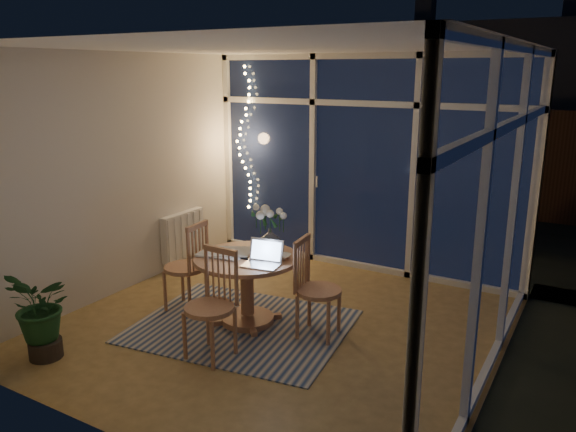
% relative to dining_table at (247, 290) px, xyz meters
% --- Properties ---
extents(floor, '(4.00, 4.00, 0.00)m').
position_rel_dining_table_xyz_m(floor, '(0.30, 0.08, -0.34)').
color(floor, olive).
rests_on(floor, ground).
extents(ceiling, '(4.00, 4.00, 0.00)m').
position_rel_dining_table_xyz_m(ceiling, '(0.30, 0.08, 2.26)').
color(ceiling, white).
rests_on(ceiling, wall_back).
extents(wall_back, '(4.00, 0.04, 2.60)m').
position_rel_dining_table_xyz_m(wall_back, '(0.30, 2.08, 0.96)').
color(wall_back, silver).
rests_on(wall_back, floor).
extents(wall_front, '(4.00, 0.04, 2.60)m').
position_rel_dining_table_xyz_m(wall_front, '(0.30, -1.92, 0.96)').
color(wall_front, silver).
rests_on(wall_front, floor).
extents(wall_left, '(0.04, 4.00, 2.60)m').
position_rel_dining_table_xyz_m(wall_left, '(-1.70, 0.08, 0.96)').
color(wall_left, silver).
rests_on(wall_left, floor).
extents(wall_right, '(0.04, 4.00, 2.60)m').
position_rel_dining_table_xyz_m(wall_right, '(2.30, 0.08, 0.96)').
color(wall_right, silver).
rests_on(wall_right, floor).
extents(window_wall_back, '(4.00, 0.10, 2.60)m').
position_rel_dining_table_xyz_m(window_wall_back, '(0.30, 2.04, 0.96)').
color(window_wall_back, silver).
rests_on(window_wall_back, floor).
extents(window_wall_right, '(0.10, 4.00, 2.60)m').
position_rel_dining_table_xyz_m(window_wall_right, '(2.26, 0.08, 0.96)').
color(window_wall_right, silver).
rests_on(window_wall_right, floor).
extents(radiator, '(0.10, 0.70, 0.58)m').
position_rel_dining_table_xyz_m(radiator, '(-1.64, 0.98, 0.06)').
color(radiator, white).
rests_on(radiator, wall_left).
extents(fairy_lights, '(0.24, 0.10, 1.85)m').
position_rel_dining_table_xyz_m(fairy_lights, '(-1.35, 1.96, 1.18)').
color(fairy_lights, '#FFC766').
rests_on(fairy_lights, window_wall_back).
extents(garden_patio, '(12.00, 6.00, 0.10)m').
position_rel_dining_table_xyz_m(garden_patio, '(0.80, 5.08, -0.40)').
color(garden_patio, black).
rests_on(garden_patio, ground).
extents(garden_fence, '(11.00, 0.08, 1.80)m').
position_rel_dining_table_xyz_m(garden_fence, '(0.30, 5.58, 0.56)').
color(garden_fence, '#351F13').
rests_on(garden_fence, ground).
extents(neighbour_roof, '(7.00, 3.00, 2.20)m').
position_rel_dining_table_xyz_m(neighbour_roof, '(0.60, 8.58, 1.86)').
color(neighbour_roof, '#31333B').
rests_on(neighbour_roof, ground).
extents(garden_shrubs, '(0.90, 0.90, 0.90)m').
position_rel_dining_table_xyz_m(garden_shrubs, '(-0.50, 3.48, 0.11)').
color(garden_shrubs, black).
rests_on(garden_shrubs, ground).
extents(rug, '(2.16, 1.82, 0.01)m').
position_rel_dining_table_xyz_m(rug, '(0.00, -0.10, -0.34)').
color(rug, beige).
rests_on(rug, floor).
extents(dining_table, '(1.13, 1.13, 0.69)m').
position_rel_dining_table_xyz_m(dining_table, '(0.00, 0.00, 0.00)').
color(dining_table, '#9F6347').
rests_on(dining_table, floor).
extents(chair_left, '(0.48, 0.48, 0.96)m').
position_rel_dining_table_xyz_m(chair_left, '(-0.73, -0.05, 0.13)').
color(chair_left, '#9F6347').
rests_on(chair_left, floor).
extents(chair_right, '(0.49, 0.49, 0.95)m').
position_rel_dining_table_xyz_m(chair_right, '(0.73, 0.10, 0.13)').
color(chair_right, '#9F6347').
rests_on(chair_right, floor).
extents(chair_front, '(0.46, 0.46, 0.97)m').
position_rel_dining_table_xyz_m(chair_front, '(0.11, -0.73, 0.14)').
color(chair_front, '#9F6347').
rests_on(chair_front, floor).
extents(laptop, '(0.37, 0.33, 0.24)m').
position_rel_dining_table_xyz_m(laptop, '(0.27, -0.15, 0.46)').
color(laptop, '#B7B7BB').
rests_on(laptop, dining_table).
extents(flower_vase, '(0.23, 0.23, 0.21)m').
position_rel_dining_table_xyz_m(flower_vase, '(0.09, 0.29, 0.45)').
color(flower_vase, white).
rests_on(flower_vase, dining_table).
extents(bowl, '(0.17, 0.17, 0.04)m').
position_rel_dining_table_xyz_m(bowl, '(0.32, 0.11, 0.36)').
color(bowl, white).
rests_on(bowl, dining_table).
extents(newspapers, '(0.51, 0.45, 0.02)m').
position_rel_dining_table_xyz_m(newspapers, '(-0.23, -0.05, 0.36)').
color(newspapers, silver).
rests_on(newspapers, dining_table).
extents(phone, '(0.12, 0.06, 0.01)m').
position_rel_dining_table_xyz_m(phone, '(0.03, -0.06, 0.35)').
color(phone, black).
rests_on(phone, dining_table).
extents(potted_plant, '(0.68, 0.64, 0.76)m').
position_rel_dining_table_xyz_m(potted_plant, '(-1.12, -1.44, 0.04)').
color(potted_plant, '#18431E').
rests_on(potted_plant, floor).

